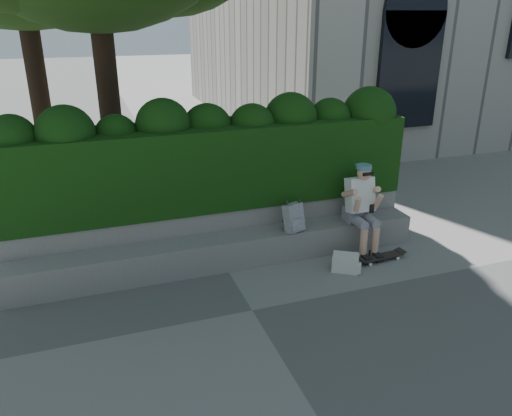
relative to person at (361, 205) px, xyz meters
name	(u,v)px	position (x,y,z in m)	size (l,w,h in m)	color
ground	(252,310)	(-2.11, -1.07, -0.75)	(80.00, 80.00, 0.00)	slate
bench_ledge	(224,252)	(-2.11, 0.18, -0.53)	(6.00, 0.45, 0.45)	gray
planter_wall	(216,230)	(-2.11, 0.66, -0.38)	(6.00, 0.50, 0.75)	gray
hedge	(210,164)	(-2.11, 0.88, 0.60)	(6.00, 1.00, 1.20)	black
person	(361,205)	(0.00, 0.00, 0.00)	(0.40, 0.76, 1.38)	gray
skateboard	(381,257)	(0.15, -0.43, -0.69)	(0.72, 0.23, 0.07)	black
backpack_plaid	(294,218)	(-1.07, 0.08, -0.09)	(0.28, 0.15, 0.42)	#ADAEB2
backpack_ground	(345,263)	(-0.51, -0.52, -0.63)	(0.37, 0.26, 0.24)	silver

